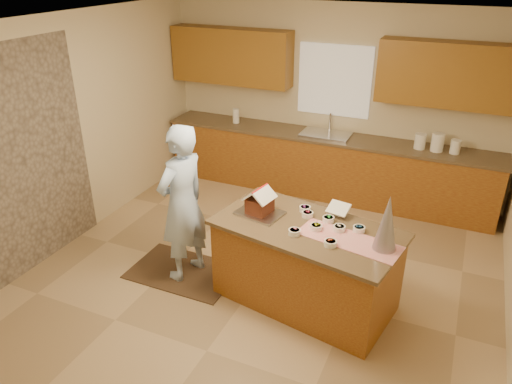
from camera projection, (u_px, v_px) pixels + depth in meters
The scene contains 27 objects.
floor at pixel (257, 282), 5.37m from camera, with size 5.50×5.50×0.00m, color tan.
ceiling at pixel (257, 26), 4.19m from camera, with size 5.50×5.50×0.00m, color silver.
wall_back at pixel (334, 101), 7.04m from camera, with size 5.50×5.50×0.00m, color beige.
wall_front at pixel (43, 363), 2.52m from camera, with size 5.50×5.50×0.00m, color beige.
wall_left at pixel (62, 136), 5.69m from camera, with size 5.50×5.50×0.00m, color beige.
stone_accent at pixel (9, 168), 5.07m from camera, with size 2.50×2.50×0.00m, color gray.
window_curtain at pixel (335, 81), 6.88m from camera, with size 1.05×0.03×1.00m, color white.
back_counter_base at pixel (324, 166), 7.19m from camera, with size 4.80×0.60×0.88m, color #98661F.
back_counter_top at pixel (326, 137), 6.99m from camera, with size 4.85×0.63×0.04m, color brown.
upper_cabinet_left at pixel (231, 56), 7.21m from camera, with size 1.85×0.35×0.80m, color #8E5D1E.
upper_cabinet_right at pixel (453, 75), 6.08m from camera, with size 1.85×0.35×0.80m, color #8E5D1E.
sink at pixel (326, 137), 6.99m from camera, with size 0.70×0.45×0.12m, color silver.
faucet at pixel (330, 122), 7.07m from camera, with size 0.03×0.03×0.28m, color silver.
island_base at pixel (305, 266), 4.91m from camera, with size 1.73×0.87×0.85m, color #98661F.
island_top at pixel (308, 229), 4.71m from camera, with size 1.81×0.94×0.04m, color brown.
table_runner at pixel (349, 240), 4.48m from camera, with size 0.96×0.35×0.01m, color red.
baking_tray at pixel (260, 213), 4.93m from camera, with size 0.44×0.33×0.02m, color silver.
cookbook at pixel (338, 208), 4.86m from camera, with size 0.21×0.02×0.17m, color white.
tinsel_tree at pixel (387, 223), 4.24m from camera, with size 0.21×0.21×0.53m, color silver.
rug at pixel (184, 271), 5.54m from camera, with size 1.19×0.77×0.01m, color black.
boy at pixel (182, 204), 5.14m from camera, with size 0.64×0.42×1.75m, color #B1CFFB.
canister_a at pixel (420, 141), 6.47m from camera, with size 0.15×0.15×0.20m, color white.
canister_b at pixel (438, 142), 6.38m from camera, with size 0.17×0.17×0.24m, color white.
canister_c at pixel (455, 147), 6.31m from camera, with size 0.13×0.13×0.18m, color white.
paper_towel at pixel (236, 116), 7.45m from camera, with size 0.10×0.10×0.22m, color white.
gingerbread_house at pixel (260, 203), 4.88m from camera, with size 0.31×0.31×0.27m.
candy_bowls at pixel (322, 225), 4.69m from camera, with size 0.72×0.65×0.05m.
Camera 1 is at (1.77, -4.02, 3.26)m, focal length 34.15 mm.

